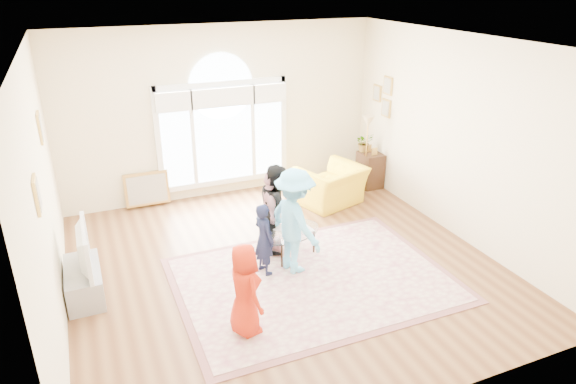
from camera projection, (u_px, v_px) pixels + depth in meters
name	position (u px, v px, depth m)	size (l,w,h in m)	color
ground	(283.00, 265.00, 7.64)	(6.00, 6.00, 0.00)	#55311A
room_shell	(225.00, 117.00, 9.43)	(6.00, 6.00, 6.00)	beige
area_rug	(313.00, 280.00, 7.25)	(3.60, 2.60, 0.02)	beige
rug_border	(313.00, 280.00, 7.25)	(3.80, 2.80, 0.01)	brown
tv_console	(84.00, 282.00, 6.83)	(0.45, 1.00, 0.42)	gray
television	(79.00, 249.00, 6.64)	(0.17, 1.03, 0.59)	black
coffee_table	(290.00, 232.00, 7.73)	(1.17, 0.93, 0.54)	silver
armchair	(331.00, 186.00, 9.53)	(1.12, 0.98, 0.73)	yellow
side_cabinet	(370.00, 170.00, 10.33)	(0.40, 0.50, 0.70)	black
floor_lamp	(368.00, 127.00, 9.81)	(0.31, 0.31, 1.51)	black
plant_pedestal	(363.00, 168.00, 10.43)	(0.20, 0.20, 0.70)	white
potted_plant	(364.00, 142.00, 10.22)	(0.34, 0.30, 0.38)	#33722D
leaning_picture	(149.00, 206.00, 9.56)	(0.80, 0.05, 0.62)	tan
child_red	(245.00, 290.00, 5.98)	(0.57, 0.37, 1.16)	#B2220D
child_navy	(264.00, 239.00, 7.22)	(0.39, 0.26, 1.07)	#141934
child_black	(277.00, 208.00, 7.82)	(0.67, 0.52, 1.38)	black
child_pink	(271.00, 211.00, 7.80)	(0.75, 0.31, 1.28)	pink
child_blue	(295.00, 221.00, 7.20)	(1.00, 0.58, 1.55)	#5FC0EF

